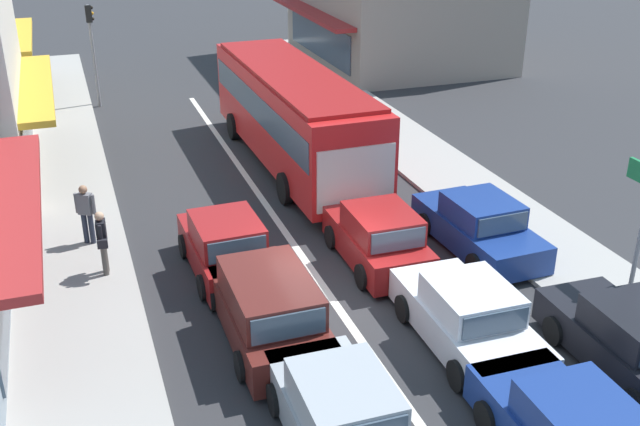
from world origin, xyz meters
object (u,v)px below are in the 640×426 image
(traffic_light_downstreet, at_px, (92,39))
(wagon_adjacent_lane_lead, at_px, (267,307))
(parked_sedan_kerb_front, at_px, (632,343))
(pedestrian_browsing_midblock, at_px, (86,211))
(hatchback_adjacent_lane_trail, at_px, (378,238))
(hatchback_queue_far_back, at_px, (340,414))
(city_bus, at_px, (293,111))
(pedestrian_with_handbag_near, at_px, (102,239))
(parked_sedan_kerb_second, at_px, (479,227))
(hatchback_behind_bus_mid, at_px, (226,247))
(sedan_queue_gap_filler, at_px, (468,319))

(traffic_light_downstreet, bearing_deg, wagon_adjacent_lane_lead, -83.84)
(parked_sedan_kerb_front, height_order, pedestrian_browsing_midblock, pedestrian_browsing_midblock)
(hatchback_adjacent_lane_trail, distance_m, hatchback_queue_far_back, 6.75)
(city_bus, distance_m, pedestrian_with_handbag_near, 8.91)
(wagon_adjacent_lane_lead, bearing_deg, parked_sedan_kerb_front, -28.61)
(parked_sedan_kerb_second, bearing_deg, traffic_light_downstreet, 116.38)
(city_bus, height_order, wagon_adjacent_lane_lead, city_bus)
(hatchback_behind_bus_mid, bearing_deg, pedestrian_with_handbag_near, 165.88)
(pedestrian_browsing_midblock, bearing_deg, hatchback_behind_bus_mid, -39.46)
(parked_sedan_kerb_front, bearing_deg, city_bus, 102.10)
(wagon_adjacent_lane_lead, relative_size, pedestrian_browsing_midblock, 2.76)
(city_bus, distance_m, hatchback_behind_bus_mid, 7.71)
(hatchback_adjacent_lane_trail, height_order, hatchback_queue_far_back, same)
(wagon_adjacent_lane_lead, relative_size, hatchback_queue_far_back, 1.21)
(hatchback_queue_far_back, bearing_deg, parked_sedan_kerb_second, 43.56)
(parked_sedan_kerb_front, xyz_separation_m, traffic_light_downstreet, (-8.47, 22.44, 2.19))
(traffic_light_downstreet, relative_size, pedestrian_with_handbag_near, 2.58)
(parked_sedan_kerb_front, bearing_deg, pedestrian_browsing_midblock, 136.87)
(parked_sedan_kerb_front, bearing_deg, sedan_queue_gap_filler, 144.77)
(hatchback_queue_far_back, relative_size, parked_sedan_kerb_second, 0.88)
(hatchback_queue_far_back, height_order, pedestrian_with_handbag_near, pedestrian_with_handbag_near)
(hatchback_adjacent_lane_trail, bearing_deg, parked_sedan_kerb_front, -63.15)
(wagon_adjacent_lane_lead, distance_m, hatchback_queue_far_back, 3.65)
(pedestrian_with_handbag_near, bearing_deg, pedestrian_browsing_midblock, 98.23)
(hatchback_queue_far_back, xyz_separation_m, pedestrian_browsing_midblock, (-3.54, 9.25, 0.36))
(parked_sedan_kerb_second, bearing_deg, hatchback_queue_far_back, -136.44)
(city_bus, distance_m, hatchback_adjacent_lane_trail, 7.47)
(parked_sedan_kerb_second, relative_size, pedestrian_browsing_midblock, 2.61)
(pedestrian_with_handbag_near, distance_m, pedestrian_browsing_midblock, 1.86)
(parked_sedan_kerb_front, height_order, parked_sedan_kerb_second, same)
(hatchback_behind_bus_mid, xyz_separation_m, pedestrian_with_handbag_near, (-2.83, 0.71, 0.36))
(wagon_adjacent_lane_lead, xyz_separation_m, hatchback_behind_bus_mid, (-0.20, 3.06, -0.04))
(hatchback_adjacent_lane_trail, bearing_deg, wagon_adjacent_lane_lead, -147.12)
(traffic_light_downstreet, bearing_deg, pedestrian_browsing_midblock, -95.39)
(traffic_light_downstreet, height_order, pedestrian_with_handbag_near, traffic_light_downstreet)
(wagon_adjacent_lane_lead, xyz_separation_m, pedestrian_browsing_midblock, (-3.30, 5.61, 0.32))
(hatchback_adjacent_lane_trail, bearing_deg, parked_sedan_kerb_second, -3.15)
(parked_sedan_kerb_second, distance_m, pedestrian_browsing_midblock, 10.22)
(hatchback_queue_far_back, relative_size, parked_sedan_kerb_front, 0.88)
(pedestrian_browsing_midblock, bearing_deg, hatchback_adjacent_lane_trail, -26.13)
(city_bus, bearing_deg, hatchback_queue_far_back, -104.22)
(traffic_light_downstreet, bearing_deg, parked_sedan_kerb_front, -69.31)
(hatchback_adjacent_lane_trail, height_order, hatchback_behind_bus_mid, same)
(city_bus, xyz_separation_m, pedestrian_with_handbag_near, (-6.65, -5.88, -0.81))
(sedan_queue_gap_filler, bearing_deg, pedestrian_browsing_midblock, 134.41)
(hatchback_adjacent_lane_trail, bearing_deg, city_bus, 89.19)
(hatchback_behind_bus_mid, bearing_deg, hatchback_queue_far_back, -86.20)
(city_bus, bearing_deg, traffic_light_downstreet, 121.36)
(city_bus, bearing_deg, hatchback_adjacent_lane_trail, -90.81)
(hatchback_adjacent_lane_trail, bearing_deg, pedestrian_browsing_midblock, 153.87)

